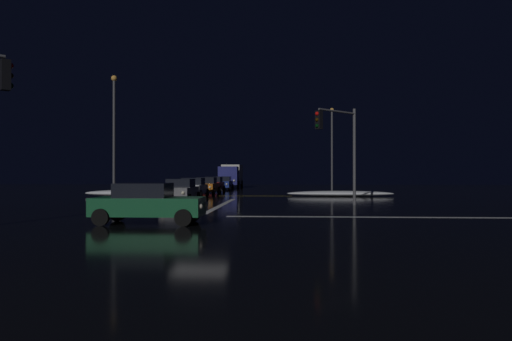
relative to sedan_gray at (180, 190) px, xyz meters
name	(u,v)px	position (x,y,z in m)	size (l,w,h in m)	color
ground	(200,217)	(3.14, -10.17, -0.85)	(120.00, 120.00, 0.10)	black
stop_line_north	(222,205)	(3.14, -2.43, -0.80)	(0.35, 13.20, 0.01)	white
centre_line_ns	(240,196)	(3.14, 9.17, -0.80)	(22.00, 0.15, 0.01)	yellow
crosswalk_bar_east	(374,217)	(10.97, -10.17, -0.80)	(13.20, 0.40, 0.01)	white
snow_bank_left_curb	(136,193)	(-5.40, 7.37, -0.52)	(8.58, 1.50, 0.57)	white
snow_bank_right_curb	(340,194)	(11.67, 8.95, -0.57)	(8.95, 1.50, 0.46)	white
sedan_gray	(180,190)	(0.00, 0.00, 0.00)	(2.02, 4.33, 1.57)	slate
sedan_white	(193,187)	(-0.42, 6.56, 0.00)	(2.02, 4.33, 1.57)	silver
sedan_orange	(206,186)	(-0.22, 12.05, 0.00)	(2.02, 4.33, 1.57)	#C66014
sedan_red	(214,184)	(-0.45, 17.92, 0.00)	(2.02, 4.33, 1.57)	maroon
sedan_blue	(223,183)	(-0.17, 23.86, 0.00)	(2.02, 4.33, 1.57)	navy
box_truck	(231,175)	(-0.14, 31.74, 0.91)	(2.68, 8.28, 3.08)	navy
sedan_green_crossing	(148,203)	(1.69, -13.47, 0.00)	(4.33, 2.02, 1.57)	#14512D
traffic_signal_ne	(339,138)	(10.25, -3.06, 3.24)	(2.65, 2.65, 5.91)	#4C4C51
streetlamp_left_near	(114,128)	(-5.70, 3.17, 4.51)	(0.44, 0.44, 9.24)	#424247
streetlamp_right_far	(332,143)	(11.97, 19.17, 4.31)	(0.44, 0.44, 8.85)	#424247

